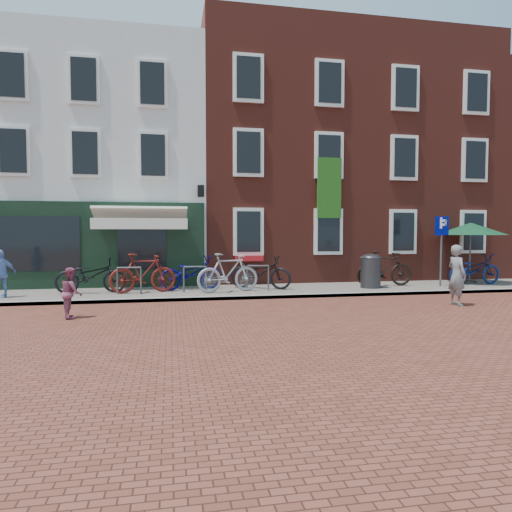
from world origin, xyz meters
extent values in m
plane|color=brown|center=(0.00, 0.00, 0.00)|extent=(80.00, 80.00, 0.00)
cube|color=slate|center=(1.00, 1.50, 0.05)|extent=(24.00, 3.00, 0.10)
cube|color=silver|center=(-5.00, 7.00, 4.50)|extent=(8.00, 8.00, 9.00)
cube|color=maroon|center=(2.00, 7.00, 5.00)|extent=(6.00, 8.00, 10.00)
cube|color=maroon|center=(8.00, 7.00, 5.00)|extent=(6.00, 8.00, 10.00)
cube|color=maroon|center=(14.50, 7.00, 4.50)|extent=(7.00, 8.00, 9.00)
cylinder|color=#323235|center=(4.39, 1.23, 0.60)|extent=(0.67, 0.67, 1.00)
ellipsoid|color=#323235|center=(4.39, 1.23, 1.18)|extent=(0.67, 0.67, 0.30)
cylinder|color=#4C4C4F|center=(6.99, 1.20, 1.27)|extent=(0.07, 0.07, 2.33)
cube|color=#00097E|center=(6.99, 1.18, 2.20)|extent=(0.50, 0.04, 0.65)
cylinder|color=#4C4C4F|center=(8.63, 1.90, 0.14)|extent=(0.50, 0.50, 0.08)
cylinder|color=#4C4C4F|center=(8.63, 1.90, 1.15)|extent=(0.06, 0.06, 2.11)
cone|color=#124426|center=(8.63, 1.90, 2.21)|extent=(2.51, 2.51, 0.45)
imported|color=slate|center=(5.34, -2.08, 0.82)|extent=(0.45, 0.63, 1.64)
imported|color=#894159|center=(-4.51, -2.03, 0.59)|extent=(0.58, 0.67, 1.17)
imported|color=#789CD7|center=(-7.03, 1.06, 0.79)|extent=(0.83, 0.79, 1.38)
imported|color=black|center=(-4.66, 1.55, 0.65)|extent=(2.14, 0.88, 1.10)
imported|color=maroon|center=(-3.10, 1.34, 0.71)|extent=(2.11, 0.95, 1.22)
imported|color=#090461|center=(-1.59, 1.89, 0.65)|extent=(2.22, 1.30, 1.10)
imported|color=#97979A|center=(-0.48, 1.03, 0.71)|extent=(2.11, 1.05, 1.22)
imported|color=black|center=(0.69, 1.69, 0.65)|extent=(2.19, 1.65, 1.10)
imported|color=black|center=(5.08, 1.58, 0.71)|extent=(2.04, 0.60, 1.22)
imported|color=navy|center=(8.45, 1.40, 0.65)|extent=(2.14, 0.86, 1.10)
camera|label=1|loc=(-2.25, -13.00, 1.97)|focal=31.72mm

